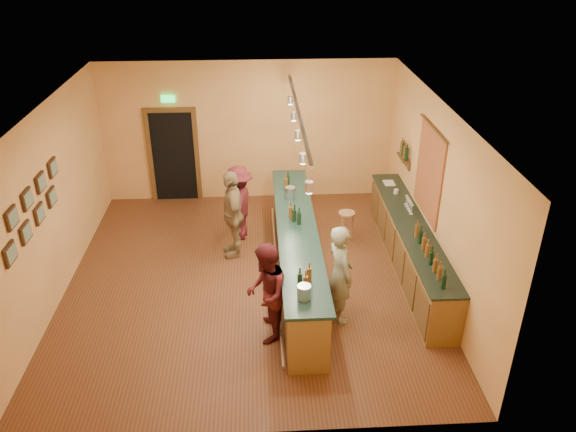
{
  "coord_description": "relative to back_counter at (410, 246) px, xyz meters",
  "views": [
    {
      "loc": [
        0.22,
        -8.57,
        5.78
      ],
      "look_at": [
        0.72,
        0.2,
        1.17
      ],
      "focal_mm": 35.0,
      "sensor_mm": 36.0,
      "label": 1
    }
  ],
  "objects": [
    {
      "name": "picture_grid",
      "position": [
        -6.18,
        -0.93,
        1.46
      ],
      "size": [
        0.06,
        2.2,
        0.7
      ],
      "primitive_type": null,
      "color": "#382111",
      "rests_on": "wall_left"
    },
    {
      "name": "customer_a",
      "position": [
        -2.68,
        -1.78,
        0.33
      ],
      "size": [
        0.67,
        0.83,
        1.63
      ],
      "primitive_type": "imported",
      "rotation": [
        0.0,
        0.0,
        -1.65
      ],
      "color": "#59191E",
      "rests_on": "floor"
    },
    {
      "name": "wall_front",
      "position": [
        -2.97,
        -3.68,
        1.11
      ],
      "size": [
        6.5,
        0.02,
        3.2
      ],
      "primitive_type": "cube",
      "color": "tan",
      "rests_on": "floor"
    },
    {
      "name": "back_counter",
      "position": [
        0.0,
        0.0,
        0.0
      ],
      "size": [
        0.6,
        4.55,
        1.27
      ],
      "color": "brown",
      "rests_on": "floor"
    },
    {
      "name": "bartender",
      "position": [
        -1.51,
        -1.37,
        0.36
      ],
      "size": [
        0.56,
        0.71,
        1.69
      ],
      "primitive_type": "imported",
      "rotation": [
        0.0,
        0.0,
        1.86
      ],
      "color": "gray",
      "rests_on": "floor"
    },
    {
      "name": "customer_b",
      "position": [
        -3.27,
        0.74,
        0.39
      ],
      "size": [
        0.57,
        1.08,
        1.75
      ],
      "primitive_type": "imported",
      "rotation": [
        0.0,
        0.0,
        -1.43
      ],
      "color": "#997A51",
      "rests_on": "floor"
    },
    {
      "name": "ceiling",
      "position": [
        -2.97,
        -0.18,
        2.71
      ],
      "size": [
        6.5,
        7.0,
        0.02
      ],
      "primitive_type": "cube",
      "color": "silver",
      "rests_on": "wall_back"
    },
    {
      "name": "customer_c",
      "position": [
        -3.16,
        1.37,
        0.3
      ],
      "size": [
        0.77,
        1.11,
        1.56
      ],
      "primitive_type": "imported",
      "rotation": [
        0.0,
        0.0,
        -1.77
      ],
      "color": "#59191E",
      "rests_on": "floor"
    },
    {
      "name": "doorway",
      "position": [
        -4.67,
        3.3,
        0.64
      ],
      "size": [
        1.15,
        0.09,
        2.48
      ],
      "color": "black",
      "rests_on": "wall_back"
    },
    {
      "name": "bottle_shelf",
      "position": [
        0.2,
        1.72,
        1.18
      ],
      "size": [
        0.17,
        0.55,
        0.54
      ],
      "color": "#523118",
      "rests_on": "wall_right"
    },
    {
      "name": "pendant_track",
      "position": [
        -2.11,
        -0.18,
        2.5
      ],
      "size": [
        0.11,
        4.6,
        0.5
      ],
      "color": "silver",
      "rests_on": "ceiling"
    },
    {
      "name": "wall_left",
      "position": [
        -6.22,
        -0.18,
        1.11
      ],
      "size": [
        0.02,
        7.0,
        3.2
      ],
      "primitive_type": "cube",
      "color": "tan",
      "rests_on": "floor"
    },
    {
      "name": "floor",
      "position": [
        -2.97,
        -0.18,
        -0.49
      ],
      "size": [
        7.0,
        7.0,
        0.0
      ],
      "primitive_type": "plane",
      "color": "#4F3016",
      "rests_on": "ground"
    },
    {
      "name": "bar_stool",
      "position": [
        -1.02,
        1.07,
        0.03
      ],
      "size": [
        0.32,
        0.32,
        0.67
      ],
      "rotation": [
        0.0,
        0.0,
        0.27
      ],
      "color": "#9B7246",
      "rests_on": "floor"
    },
    {
      "name": "tasting_bar",
      "position": [
        -2.11,
        -0.18,
        0.12
      ],
      "size": [
        0.73,
        5.1,
        1.38
      ],
      "color": "brown",
      "rests_on": "floor"
    },
    {
      "name": "tapestry",
      "position": [
        0.26,
        0.22,
        1.36
      ],
      "size": [
        0.03,
        1.4,
        1.6
      ],
      "primitive_type": "cube",
      "color": "maroon",
      "rests_on": "wall_right"
    },
    {
      "name": "wall_back",
      "position": [
        -2.97,
        3.32,
        1.11
      ],
      "size": [
        6.5,
        0.02,
        3.2
      ],
      "primitive_type": "cube",
      "color": "tan",
      "rests_on": "floor"
    },
    {
      "name": "wall_right",
      "position": [
        0.28,
        -0.18,
        1.11
      ],
      "size": [
        0.02,
        7.0,
        3.2
      ],
      "primitive_type": "cube",
      "color": "tan",
      "rests_on": "floor"
    }
  ]
}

